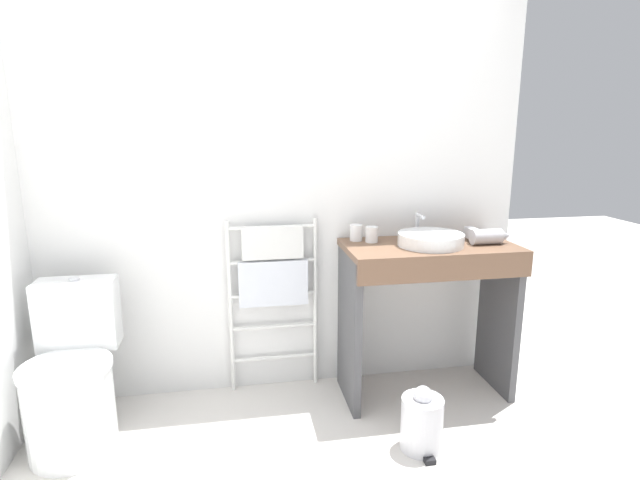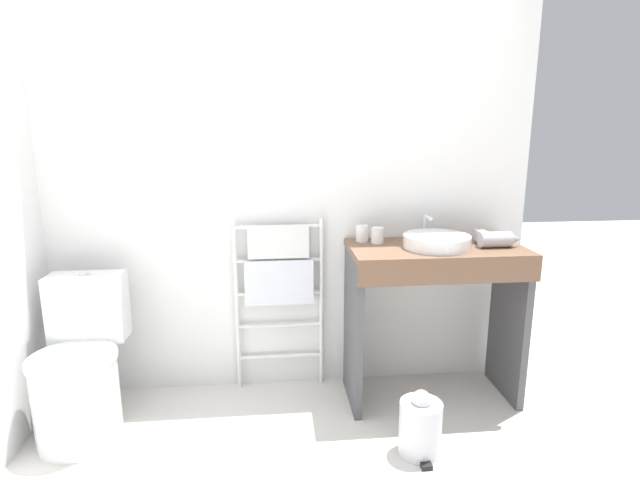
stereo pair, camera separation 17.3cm
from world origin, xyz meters
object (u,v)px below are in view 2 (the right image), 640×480
at_px(towel_radiator, 279,276).
at_px(cup_near_edge, 378,235).
at_px(trash_bin, 420,426).
at_px(hair_dryer, 496,239).
at_px(toilet, 80,374).
at_px(cup_near_wall, 362,233).
at_px(sink_basin, 437,241).

bearing_deg(towel_radiator, cup_near_edge, -9.14).
distance_m(cup_near_edge, trash_bin, 0.99).
xyz_separation_m(towel_radiator, hair_dryer, (1.15, -0.23, 0.24)).
relative_size(towel_radiator, cup_near_edge, 11.62).
height_order(toilet, trash_bin, toilet).
bearing_deg(cup_near_wall, towel_radiator, 175.53).
bearing_deg(hair_dryer, sink_basin, 178.92).
relative_size(toilet, sink_basin, 2.22).
bearing_deg(toilet, sink_basin, 3.97).
height_order(towel_radiator, cup_near_edge, towel_radiator).
height_order(sink_basin, trash_bin, sink_basin).
bearing_deg(sink_basin, cup_near_edge, 154.51).
xyz_separation_m(towel_radiator, cup_near_edge, (0.54, -0.09, 0.24)).
bearing_deg(hair_dryer, towel_radiator, 168.67).
relative_size(toilet, towel_radiator, 0.78).
height_order(sink_basin, cup_near_wall, cup_near_wall).
distance_m(toilet, hair_dryer, 2.22).
xyz_separation_m(toilet, cup_near_edge, (1.53, 0.26, 0.61)).
height_order(cup_near_wall, cup_near_edge, cup_near_wall).
distance_m(sink_basin, trash_bin, 0.92).
relative_size(sink_basin, cup_near_edge, 4.07).
bearing_deg(toilet, towel_radiator, 19.45).
distance_m(toilet, cup_near_wall, 1.61).
bearing_deg(hair_dryer, trash_bin, -138.37).
height_order(toilet, hair_dryer, hair_dryer).
xyz_separation_m(towel_radiator, cup_near_wall, (0.46, -0.04, 0.24)).
bearing_deg(cup_near_edge, toilet, -170.24).
distance_m(towel_radiator, cup_near_wall, 0.52).
bearing_deg(hair_dryer, cup_near_edge, 166.75).
xyz_separation_m(cup_near_edge, hair_dryer, (0.61, -0.14, -0.00)).
distance_m(toilet, trash_bin, 1.67).
relative_size(toilet, trash_bin, 2.41).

